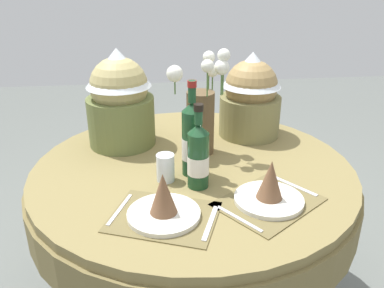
{
  "coord_description": "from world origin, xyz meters",
  "views": [
    {
      "loc": [
        -0.16,
        -1.46,
        1.49
      ],
      "look_at": [
        0.0,
        0.03,
        0.82
      ],
      "focal_mm": 37.27,
      "sensor_mm": 36.0,
      "label": 1
    }
  ],
  "objects_px": {
    "wine_bottle_left": "(192,139)",
    "tumbler_near_left": "(165,168)",
    "flower_vase": "(201,111)",
    "dining_table": "(193,191)",
    "place_setting_left": "(164,205)",
    "gift_tub_back_left": "(120,95)",
    "place_setting_right": "(270,191)",
    "gift_tub_back_right": "(251,93)",
    "wine_bottle_centre": "(197,156)"
  },
  "relations": [
    {
      "from": "dining_table",
      "to": "tumbler_near_left",
      "type": "xyz_separation_m",
      "value": [
        -0.12,
        -0.12,
        0.18
      ]
    },
    {
      "from": "dining_table",
      "to": "flower_vase",
      "type": "distance_m",
      "value": 0.34
    },
    {
      "from": "dining_table",
      "to": "place_setting_left",
      "type": "xyz_separation_m",
      "value": [
        -0.14,
        -0.36,
        0.17
      ]
    },
    {
      "from": "dining_table",
      "to": "place_setting_left",
      "type": "height_order",
      "value": "place_setting_left"
    },
    {
      "from": "place_setting_right",
      "to": "wine_bottle_centre",
      "type": "bearing_deg",
      "value": 148.95
    },
    {
      "from": "place_setting_left",
      "to": "tumbler_near_left",
      "type": "xyz_separation_m",
      "value": [
        0.02,
        0.25,
        0.01
      ]
    },
    {
      "from": "dining_table",
      "to": "wine_bottle_left",
      "type": "relative_size",
      "value": 3.56
    },
    {
      "from": "tumbler_near_left",
      "to": "wine_bottle_left",
      "type": "bearing_deg",
      "value": 22.79
    },
    {
      "from": "flower_vase",
      "to": "tumbler_near_left",
      "type": "bearing_deg",
      "value": -125.3
    },
    {
      "from": "wine_bottle_left",
      "to": "gift_tub_back_left",
      "type": "relative_size",
      "value": 0.86
    },
    {
      "from": "place_setting_left",
      "to": "gift_tub_back_left",
      "type": "distance_m",
      "value": 0.67
    },
    {
      "from": "place_setting_right",
      "to": "wine_bottle_left",
      "type": "relative_size",
      "value": 1.14
    },
    {
      "from": "place_setting_left",
      "to": "tumbler_near_left",
      "type": "distance_m",
      "value": 0.25
    },
    {
      "from": "gift_tub_back_left",
      "to": "dining_table",
      "type": "bearing_deg",
      "value": -41.04
    },
    {
      "from": "dining_table",
      "to": "wine_bottle_centre",
      "type": "xyz_separation_m",
      "value": [
        -0.0,
        -0.17,
        0.25
      ]
    },
    {
      "from": "place_setting_left",
      "to": "gift_tub_back_right",
      "type": "height_order",
      "value": "gift_tub_back_right"
    },
    {
      "from": "wine_bottle_left",
      "to": "gift_tub_back_left",
      "type": "height_order",
      "value": "gift_tub_back_left"
    },
    {
      "from": "wine_bottle_left",
      "to": "gift_tub_back_left",
      "type": "distance_m",
      "value": 0.44
    },
    {
      "from": "wine_bottle_centre",
      "to": "gift_tub_back_left",
      "type": "relative_size",
      "value": 0.73
    },
    {
      "from": "place_setting_left",
      "to": "place_setting_right",
      "type": "distance_m",
      "value": 0.37
    },
    {
      "from": "tumbler_near_left",
      "to": "gift_tub_back_left",
      "type": "xyz_separation_m",
      "value": [
        -0.18,
        0.37,
        0.18
      ]
    },
    {
      "from": "flower_vase",
      "to": "tumbler_near_left",
      "type": "xyz_separation_m",
      "value": [
        -0.17,
        -0.23,
        -0.14
      ]
    },
    {
      "from": "place_setting_right",
      "to": "flower_vase",
      "type": "relative_size",
      "value": 0.93
    },
    {
      "from": "wine_bottle_left",
      "to": "gift_tub_back_right",
      "type": "relative_size",
      "value": 0.94
    },
    {
      "from": "place_setting_right",
      "to": "gift_tub_back_left",
      "type": "xyz_separation_m",
      "value": [
        -0.53,
        0.57,
        0.18
      ]
    },
    {
      "from": "flower_vase",
      "to": "wine_bottle_left",
      "type": "xyz_separation_m",
      "value": [
        -0.06,
        -0.19,
        -0.04
      ]
    },
    {
      "from": "dining_table",
      "to": "wine_bottle_centre",
      "type": "distance_m",
      "value": 0.3
    },
    {
      "from": "wine_bottle_centre",
      "to": "gift_tub_back_right",
      "type": "distance_m",
      "value": 0.57
    },
    {
      "from": "place_setting_right",
      "to": "place_setting_left",
      "type": "bearing_deg",
      "value": -172.3
    },
    {
      "from": "tumbler_near_left",
      "to": "gift_tub_back_left",
      "type": "distance_m",
      "value": 0.45
    },
    {
      "from": "tumbler_near_left",
      "to": "gift_tub_back_right",
      "type": "xyz_separation_m",
      "value": [
        0.42,
        0.42,
        0.16
      ]
    },
    {
      "from": "dining_table",
      "to": "place_setting_left",
      "type": "bearing_deg",
      "value": -110.56
    },
    {
      "from": "wine_bottle_left",
      "to": "tumbler_near_left",
      "type": "bearing_deg",
      "value": -157.21
    },
    {
      "from": "flower_vase",
      "to": "gift_tub_back_left",
      "type": "relative_size",
      "value": 1.05
    },
    {
      "from": "place_setting_left",
      "to": "tumbler_near_left",
      "type": "height_order",
      "value": "place_setting_left"
    },
    {
      "from": "wine_bottle_centre",
      "to": "gift_tub_back_right",
      "type": "relative_size",
      "value": 0.8
    },
    {
      "from": "wine_bottle_left",
      "to": "wine_bottle_centre",
      "type": "xyz_separation_m",
      "value": [
        0.01,
        -0.1,
        -0.02
      ]
    },
    {
      "from": "wine_bottle_centre",
      "to": "tumbler_near_left",
      "type": "xyz_separation_m",
      "value": [
        -0.11,
        0.06,
        -0.07
      ]
    },
    {
      "from": "flower_vase",
      "to": "place_setting_right",
      "type": "bearing_deg",
      "value": -67.19
    },
    {
      "from": "flower_vase",
      "to": "wine_bottle_left",
      "type": "height_order",
      "value": "flower_vase"
    },
    {
      "from": "place_setting_right",
      "to": "gift_tub_back_right",
      "type": "distance_m",
      "value": 0.64
    },
    {
      "from": "dining_table",
      "to": "place_setting_right",
      "type": "relative_size",
      "value": 3.12
    },
    {
      "from": "place_setting_left",
      "to": "tumbler_near_left",
      "type": "relative_size",
      "value": 3.83
    },
    {
      "from": "dining_table",
      "to": "wine_bottle_left",
      "type": "xyz_separation_m",
      "value": [
        -0.01,
        -0.07,
        0.27
      ]
    },
    {
      "from": "wine_bottle_left",
      "to": "tumbler_near_left",
      "type": "xyz_separation_m",
      "value": [
        -0.11,
        -0.04,
        -0.09
      ]
    },
    {
      "from": "wine_bottle_centre",
      "to": "place_setting_right",
      "type": "bearing_deg",
      "value": -31.05
    },
    {
      "from": "wine_bottle_centre",
      "to": "tumbler_near_left",
      "type": "distance_m",
      "value": 0.15
    },
    {
      "from": "wine_bottle_left",
      "to": "flower_vase",
      "type": "bearing_deg",
      "value": 72.56
    },
    {
      "from": "place_setting_left",
      "to": "gift_tub_back_left",
      "type": "bearing_deg",
      "value": 104.52
    },
    {
      "from": "place_setting_right",
      "to": "gift_tub_back_right",
      "type": "xyz_separation_m",
      "value": [
        0.08,
        0.61,
        0.16
      ]
    }
  ]
}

